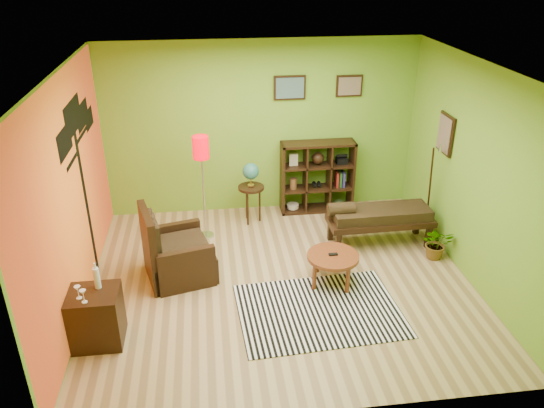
{
  "coord_description": "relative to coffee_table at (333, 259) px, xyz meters",
  "views": [
    {
      "loc": [
        -0.87,
        -5.85,
        4.04
      ],
      "look_at": [
        -0.09,
        0.2,
        1.05
      ],
      "focal_mm": 35.0,
      "sensor_mm": 36.0,
      "label": 1
    }
  ],
  "objects": [
    {
      "name": "coffee_table",
      "position": [
        0.0,
        0.0,
        0.0
      ],
      "size": [
        0.68,
        0.68,
        0.44
      ],
      "color": "brown",
      "rests_on": "ground"
    },
    {
      "name": "bench",
      "position": [
        0.88,
        0.9,
        0.1
      ],
      "size": [
        1.58,
        0.58,
        0.72
      ],
      "color": "black",
      "rests_on": "ground"
    },
    {
      "name": "zebra_rug",
      "position": [
        -0.3,
        -0.59,
        -0.35
      ],
      "size": [
        2.04,
        1.53,
        0.01
      ],
      "primitive_type": "cube",
      "rotation": [
        0.0,
        0.0,
        0.06
      ],
      "color": "white",
      "rests_on": "ground"
    },
    {
      "name": "floor_lamp",
      "position": [
        -1.64,
        1.46,
        0.95
      ],
      "size": [
        0.24,
        0.24,
        1.61
      ],
      "color": "silver",
      "rests_on": "ground"
    },
    {
      "name": "potted_plant",
      "position": [
        1.61,
        0.41,
        -0.18
      ],
      "size": [
        0.5,
        0.54,
        0.37
      ],
      "primitive_type": "imported",
      "rotation": [
        0.0,
        0.0,
        -0.17
      ],
      "color": "#26661E",
      "rests_on": "ground"
    },
    {
      "name": "cube_shelf",
      "position": [
        0.24,
        2.14,
        0.24
      ],
      "size": [
        1.2,
        0.35,
        1.2
      ],
      "color": "black",
      "rests_on": "ground"
    },
    {
      "name": "ground",
      "position": [
        -0.67,
        0.11,
        -0.36
      ],
      "size": [
        5.0,
        5.0,
        0.0
      ],
      "primitive_type": "plane",
      "color": "tan",
      "rests_on": "ground"
    },
    {
      "name": "side_cabinet",
      "position": [
        -2.87,
        -0.8,
        -0.03
      ],
      "size": [
        0.55,
        0.5,
        0.96
      ],
      "color": "black",
      "rests_on": "ground"
    },
    {
      "name": "globe_table",
      "position": [
        -0.9,
        1.86,
        0.4
      ],
      "size": [
        0.41,
        0.41,
        1.01
      ],
      "color": "black",
      "rests_on": "ground"
    },
    {
      "name": "armchair",
      "position": [
        -2.06,
        0.4,
        -0.05
      ],
      "size": [
        1.02,
        1.02,
        1.03
      ],
      "color": "black",
      "rests_on": "ground"
    },
    {
      "name": "room_shell",
      "position": [
        -0.77,
        0.13,
        1.44
      ],
      "size": [
        5.04,
        4.54,
        2.82
      ],
      "color": "#71A92B",
      "rests_on": "ground"
    }
  ]
}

